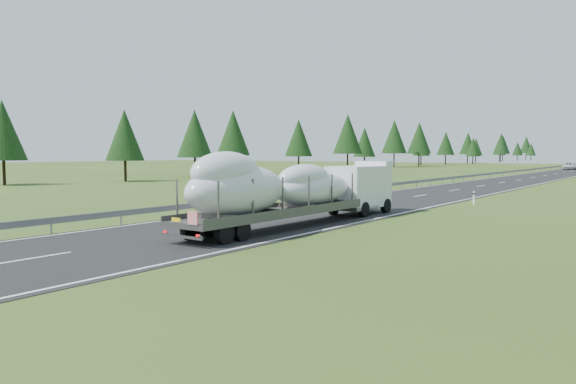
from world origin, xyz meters
The scene contains 6 objects.
ground centered at (0.00, 0.00, 0.00)m, with size 400.00×400.00×0.00m, color #324918.
road_surface centered at (0.00, 100.00, 0.01)m, with size 10.00×400.00×0.02m, color black.
guardrail centered at (-5.30, 99.94, 0.60)m, with size 0.10×400.00×0.76m.
tree_line_left centered at (-44.39, 135.21, 7.02)m, with size 14.49×328.86×12.52m.
boat_truck centered at (2.55, 12.73, 1.98)m, with size 2.72×17.48×3.85m.
distant_van centered at (-2.08, 128.34, 0.85)m, with size 2.82×6.12×1.70m, color silver.
Camera 1 is at (18.91, -10.92, 3.79)m, focal length 35.00 mm.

